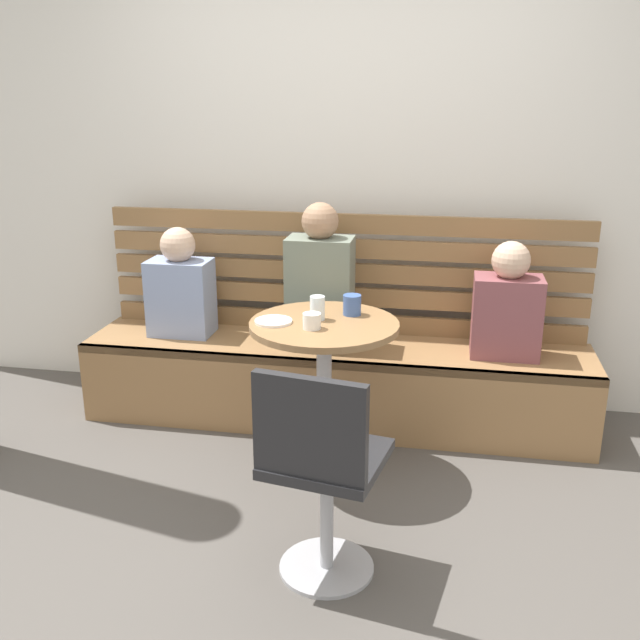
# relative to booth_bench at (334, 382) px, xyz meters

# --- Properties ---
(ground) EXTENTS (8.00, 8.00, 0.00)m
(ground) POSITION_rel_booth_bench_xyz_m (0.00, -1.20, -0.22)
(ground) COLOR #514C47
(back_wall) EXTENTS (5.20, 0.10, 2.90)m
(back_wall) POSITION_rel_booth_bench_xyz_m (0.00, 0.44, 1.23)
(back_wall) COLOR silver
(back_wall) RESTS_ON ground
(booth_bench) EXTENTS (2.70, 0.52, 0.44)m
(booth_bench) POSITION_rel_booth_bench_xyz_m (0.00, 0.00, 0.00)
(booth_bench) COLOR olive
(booth_bench) RESTS_ON ground
(booth_backrest) EXTENTS (2.65, 0.04, 0.66)m
(booth_backrest) POSITION_rel_booth_bench_xyz_m (0.00, 0.24, 0.56)
(booth_backrest) COLOR olive
(booth_backrest) RESTS_ON booth_bench
(cafe_table) EXTENTS (0.68, 0.68, 0.74)m
(cafe_table) POSITION_rel_booth_bench_xyz_m (0.04, -0.54, 0.30)
(cafe_table) COLOR #ADADB2
(cafe_table) RESTS_ON ground
(white_chair) EXTENTS (0.46, 0.46, 0.85)m
(white_chair) POSITION_rel_booth_bench_xyz_m (0.17, -1.35, 0.24)
(white_chair) COLOR #ADADB2
(white_chair) RESTS_ON ground
(person_adult) EXTENTS (0.34, 0.22, 0.76)m
(person_adult) POSITION_rel_booth_bench_xyz_m (-0.08, -0.00, 0.56)
(person_adult) COLOR slate
(person_adult) RESTS_ON booth_bench
(person_child_left) EXTENTS (0.34, 0.22, 0.60)m
(person_child_left) POSITION_rel_booth_bench_xyz_m (-0.87, 0.03, 0.48)
(person_child_left) COLOR #8C9EC6
(person_child_left) RESTS_ON booth_bench
(person_child_middle) EXTENTS (0.34, 0.22, 0.59)m
(person_child_middle) POSITION_rel_booth_bench_xyz_m (0.88, 0.00, 0.48)
(person_child_middle) COLOR brown
(person_child_middle) RESTS_ON booth_bench
(cup_mug_blue) EXTENTS (0.08, 0.08, 0.09)m
(cup_mug_blue) POSITION_rel_booth_bench_xyz_m (0.14, -0.40, 0.57)
(cup_mug_blue) COLOR #3D5B9E
(cup_mug_blue) RESTS_ON cafe_table
(cup_ceramic_white) EXTENTS (0.08, 0.08, 0.07)m
(cup_ceramic_white) POSITION_rel_booth_bench_xyz_m (-0.00, -0.64, 0.55)
(cup_ceramic_white) COLOR white
(cup_ceramic_white) RESTS_ON cafe_table
(cup_water_clear) EXTENTS (0.07, 0.07, 0.11)m
(cup_water_clear) POSITION_rel_booth_bench_xyz_m (0.00, -0.50, 0.57)
(cup_water_clear) COLOR white
(cup_water_clear) RESTS_ON cafe_table
(plate_small) EXTENTS (0.17, 0.17, 0.01)m
(plate_small) POSITION_rel_booth_bench_xyz_m (-0.19, -0.58, 0.52)
(plate_small) COLOR white
(plate_small) RESTS_ON cafe_table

